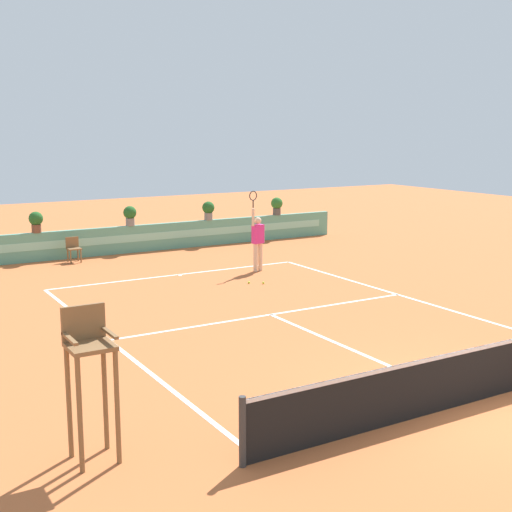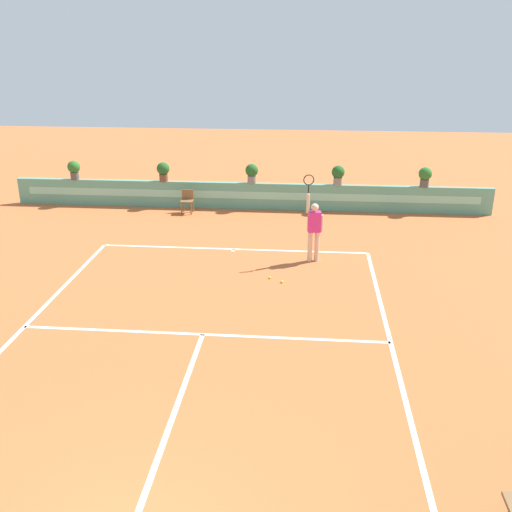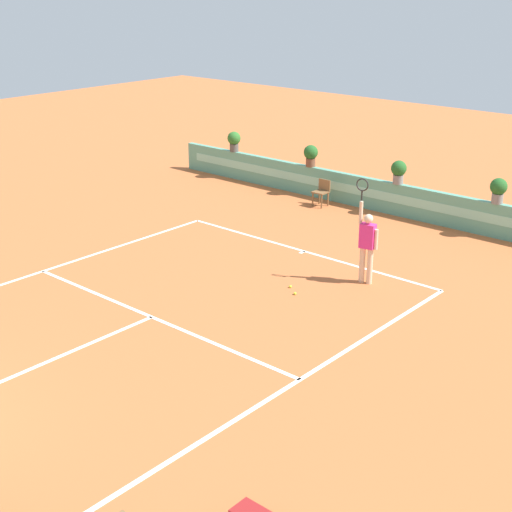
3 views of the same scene
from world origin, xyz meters
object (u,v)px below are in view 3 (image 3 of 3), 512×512
tennis_ball_mid_court (290,286)px  potted_plant_centre (399,171)px  tennis_ball_near_baseline (295,293)px  potted_plant_left (311,154)px  ball_kid_chair (322,191)px  tennis_player (367,242)px  potted_plant_right (498,189)px  potted_plant_far_left (234,140)px

tennis_ball_mid_court → potted_plant_centre: 6.95m
tennis_ball_near_baseline → potted_plant_left: bearing=124.8°
potted_plant_left → tennis_ball_mid_court: bearing=-56.2°
ball_kid_chair → potted_plant_left: bearing=144.7°
ball_kid_chair → tennis_player: tennis_player is taller
potted_plant_right → potted_plant_far_left: same height
tennis_player → potted_plant_right: bearing=80.4°
tennis_player → potted_plant_far_left: bearing=150.1°
tennis_player → potted_plant_right: tennis_player is taller
tennis_player → tennis_ball_near_baseline: size_ratio=38.01×
ball_kid_chair → potted_plant_right: potted_plant_right is taller
ball_kid_chair → tennis_player: (4.63, -4.53, 0.57)m
potted_plant_far_left → potted_plant_centre: same height
potted_plant_centre → potted_plant_far_left: bearing=180.0°
tennis_ball_near_baseline → potted_plant_right: size_ratio=0.09×
potted_plant_centre → tennis_player: bearing=-66.4°
potted_plant_right → potted_plant_far_left: size_ratio=1.00×
potted_plant_far_left → tennis_ball_mid_court: bearing=-40.1°
ball_kid_chair → potted_plant_right: bearing=7.5°
tennis_ball_mid_court → potted_plant_left: 8.20m
potted_plant_left → potted_plant_right: bearing=0.0°
tennis_ball_near_baseline → tennis_ball_mid_court: size_ratio=1.00×
tennis_ball_mid_court → potted_plant_left: size_ratio=0.09×
potted_plant_right → tennis_ball_mid_court: bearing=-107.1°
tennis_ball_near_baseline → tennis_player: bearing=64.2°
tennis_ball_mid_court → potted_plant_far_left: potted_plant_far_left is taller
ball_kid_chair → potted_plant_right: 5.66m
tennis_ball_mid_court → potted_plant_centre: bearing=99.6°
tennis_ball_near_baseline → ball_kid_chair: bearing=121.4°
ball_kid_chair → potted_plant_centre: potted_plant_centre is taller
potted_plant_right → ball_kid_chair: bearing=-172.5°
tennis_ball_near_baseline → tennis_ball_mid_court: bearing=143.3°
potted_plant_far_left → potted_plant_centre: size_ratio=1.00×
potted_plant_left → tennis_ball_near_baseline: bearing=-55.2°
tennis_ball_near_baseline → potted_plant_far_left: potted_plant_far_left is taller
tennis_ball_near_baseline → potted_plant_left: potted_plant_left is taller
tennis_player → tennis_ball_mid_court: size_ratio=38.01×
tennis_ball_near_baseline → potted_plant_right: potted_plant_right is taller
tennis_ball_near_baseline → potted_plant_far_left: bearing=140.1°
tennis_player → potted_plant_left: size_ratio=3.57×
ball_kid_chair → potted_plant_centre: 2.62m
potted_plant_far_left → potted_plant_left: same height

